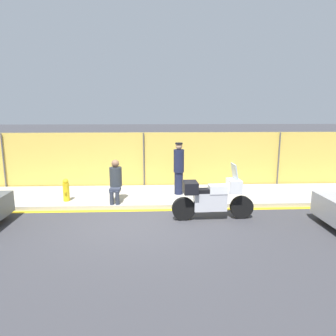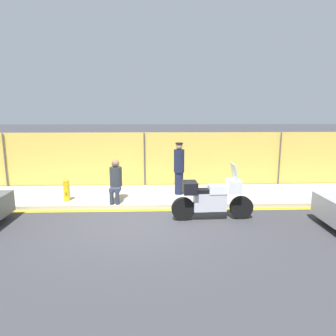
% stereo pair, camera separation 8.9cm
% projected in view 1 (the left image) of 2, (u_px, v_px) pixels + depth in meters
% --- Properties ---
extents(ground_plane, '(120.00, 120.00, 0.00)m').
position_uv_depth(ground_plane, '(140.00, 223.00, 7.73)').
color(ground_plane, '#38383D').
extents(sidewalk, '(37.36, 2.43, 0.13)m').
position_uv_depth(sidewalk, '(143.00, 196.00, 9.96)').
color(sidewalk, '#ADA89E').
rests_on(sidewalk, ground_plane).
extents(curb_paint_stripe, '(37.36, 0.18, 0.01)m').
position_uv_depth(curb_paint_stripe, '(141.00, 210.00, 8.68)').
color(curb_paint_stripe, gold).
rests_on(curb_paint_stripe, ground_plane).
extents(storefront_fence, '(35.49, 0.17, 2.07)m').
position_uv_depth(storefront_fence, '(144.00, 161.00, 11.06)').
color(storefront_fence, gold).
rests_on(storefront_fence, ground_plane).
extents(motorcycle, '(2.19, 0.55, 1.49)m').
position_uv_depth(motorcycle, '(212.00, 197.00, 7.88)').
color(motorcycle, black).
rests_on(motorcycle, ground_plane).
extents(officer_standing, '(0.34, 0.34, 1.71)m').
position_uv_depth(officer_standing, '(179.00, 168.00, 9.80)').
color(officer_standing, '#191E38').
rests_on(officer_standing, sidewalk).
extents(person_seated_on_curb, '(0.37, 0.66, 1.27)m').
position_uv_depth(person_seated_on_curb, '(115.00, 179.00, 9.03)').
color(person_seated_on_curb, '#2D3342').
rests_on(person_seated_on_curb, sidewalk).
extents(fire_hydrant, '(0.19, 0.24, 0.70)m').
position_uv_depth(fire_hydrant, '(66.00, 190.00, 9.12)').
color(fire_hydrant, gold).
rests_on(fire_hydrant, sidewalk).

